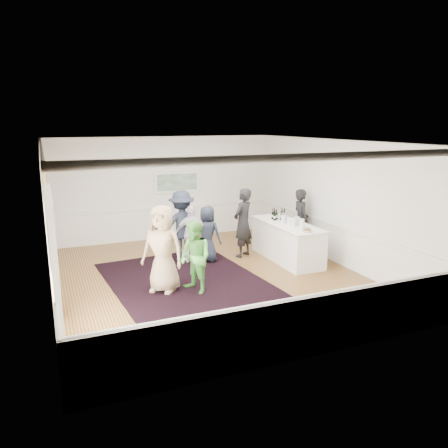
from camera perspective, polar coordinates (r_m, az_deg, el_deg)
name	(u,v)px	position (r m, az deg, el deg)	size (l,w,h in m)	color
floor	(210,277)	(10.50, -1.84, -6.98)	(8.00, 8.00, 0.00)	olive
ceiling	(209,141)	(9.87, -1.98, 10.75)	(7.00, 8.00, 0.02)	white
wall_left	(46,225)	(9.44, -22.19, -0.14)	(0.02, 8.00, 3.20)	white
wall_right	(335,201)	(11.74, 14.31, 2.87)	(0.02, 8.00, 3.20)	white
wall_back	(164,188)	(13.82, -7.80, 4.65)	(7.00, 0.02, 3.20)	white
wall_front	(305,262)	(6.59, 10.53, -4.85)	(7.00, 0.02, 3.20)	white
wainscoting	(210,257)	(10.34, -1.86, -4.38)	(7.00, 8.00, 1.00)	white
mirror	(47,204)	(10.68, -22.13, 2.41)	(0.05, 1.25, 1.85)	gold
doorway	(53,260)	(7.65, -21.44, -4.46)	(0.10, 1.78, 2.56)	white
landscape_painting	(177,182)	(13.85, -6.16, 5.47)	(1.44, 0.06, 0.66)	white
area_rug	(185,281)	(10.30, -5.07, -7.38)	(3.31, 4.34, 0.02)	black
serving_table	(287,241)	(11.80, 8.24, -2.25)	(0.94, 2.48, 1.00)	white
bartender	(301,220)	(12.61, 10.01, 0.50)	(0.65, 0.43, 1.79)	black
guest_tan	(163,249)	(9.48, -8.03, -3.25)	(0.94, 0.61, 1.91)	tan
guest_green	(195,257)	(9.39, -3.79, -4.37)	(0.77, 0.60, 1.58)	#57B247
guest_lilac	(192,234)	(11.42, -4.19, -1.32)	(0.90, 0.37, 1.53)	silver
guest_dark_a	(182,226)	(11.60, -5.52, -0.23)	(1.21, 0.70, 1.88)	#1C222F
guest_dark_b	(243,223)	(11.89, 2.49, 0.17)	(0.69, 0.45, 1.89)	black
guest_navy	(207,234)	(11.49, -2.19, -1.30)	(0.73, 0.48, 1.49)	#1C222F
wine_bottles	(279,214)	(12.09, 7.17, 1.34)	(0.41, 0.33, 0.31)	black
juice_pitchers	(293,221)	(11.39, 9.00, 0.36)	(0.36, 0.68, 0.24)	#7FB942
ice_bucket	(286,218)	(11.78, 8.04, 0.79)	(0.26, 0.26, 0.24)	silver
nut_bowl	(307,230)	(10.82, 10.76, -0.83)	(0.28, 0.28, 0.07)	white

